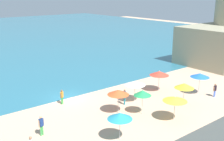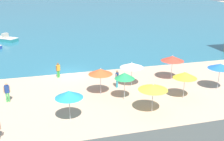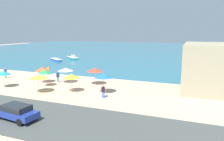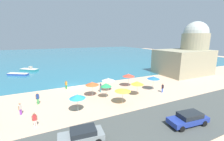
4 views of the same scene
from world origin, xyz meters
The scene contains 21 objects.
ground_plane centered at (0.00, 0.00, 0.00)m, with size 160.00×160.00×0.00m, color #D3AB8B.
sea centered at (0.00, 55.00, 0.03)m, with size 150.00×110.00×0.05m, color #2B6E85.
beach_umbrella_1 centered at (5.52, -5.51, 2.17)m, with size 2.32×2.32×2.46m.
beach_umbrella_2 centered at (9.01, -9.51, 2.19)m, with size 2.10×2.10×2.53m.
beach_umbrella_4 centered at (-1.27, -10.94, 2.16)m, with size 2.09×2.09×2.50m.
beach_umbrella_5 centered at (3.84, -8.40, 2.24)m, with size 1.77×1.77×2.59m.
beach_umbrella_6 centered at (5.20, -11.36, 2.16)m, with size 2.33×2.33×2.44m.
beach_umbrella_7 centered at (13.21, -8.57, 2.35)m, with size 2.26×2.26×2.66m.
beach_umbrella_8 centered at (10.18, -4.87, 2.32)m, with size 2.38×2.38×2.64m.
beach_umbrella_9 centered at (2.11, -6.69, 2.22)m, with size 2.19×2.19×2.54m.
bather_0 centered at (-6.26, -12.32, 0.93)m, with size 0.57×0.22×1.67m.
bather_1 centered at (-1.23, -1.09, 0.93)m, with size 0.48×0.39×1.66m.
bather_2 centered at (-7.98, -8.61, 0.89)m, with size 0.37×0.50×1.59m.
bather_3 centered at (4.04, -5.48, 0.99)m, with size 0.38×0.49×1.76m.
bather_4 centered at (13.88, -10.29, 0.89)m, with size 0.57×0.25×1.60m.
bather_5 centered at (-6.02, -6.19, 1.01)m, with size 0.55×0.31×1.80m.
parked_car_0 centered at (9.08, -19.25, 0.81)m, with size 4.69×2.26×1.41m.
parked_car_2 centered at (-2.31, -17.05, 0.80)m, with size 4.27×2.21×1.38m.
skiff_nearshore centered at (-8.52, 19.53, 0.41)m, with size 5.11×4.62×1.35m.
skiff_offshore centered at (-10.82, 14.92, 0.32)m, with size 5.32×4.06×0.54m.
harbor_fortress centered at (31.01, -1.55, 5.02)m, with size 14.01×9.76×13.72m.
Camera 4 is at (-4.99, -29.15, 9.58)m, focal length 24.00 mm.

